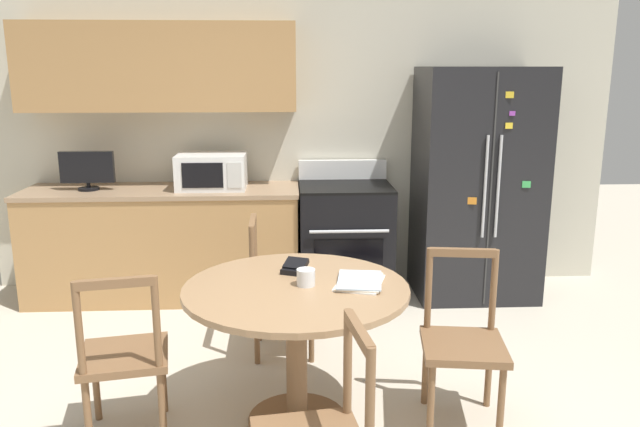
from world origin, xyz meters
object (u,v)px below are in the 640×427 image
oven_range (345,239)px  candle_glass (306,278)px  dining_chair_right (463,343)px  refrigerator (477,184)px  dining_chair_left (124,358)px  countertop_tv (87,169)px  dining_chair_far (279,289)px  wallet (295,268)px  microwave (212,171)px

oven_range → candle_glass: (-0.37, -1.90, 0.33)m
dining_chair_right → oven_range: bearing=-69.2°
refrigerator → dining_chair_left: 3.09m
countertop_tv → candle_glass: 2.53m
dining_chair_right → candle_glass: size_ratio=9.58×
dining_chair_left → candle_glass: size_ratio=9.58×
dining_chair_far → dining_chair_left: (-0.76, -0.95, 0.00)m
dining_chair_right → wallet: bearing=-6.9°
countertop_tv → candle_glass: (1.65, -1.90, -0.27)m
oven_range → dining_chair_right: size_ratio=1.20×
oven_range → wallet: bearing=-104.2°
countertop_tv → dining_chair_left: size_ratio=0.46×
oven_range → candle_glass: size_ratio=11.47×
dining_chair_far → dining_chair_left: size_ratio=1.00×
candle_glass → wallet: 0.21m
refrigerator → oven_range: 1.15m
dining_chair_left → candle_glass: dining_chair_left is taller
dining_chair_left → refrigerator: bearing=29.7°
countertop_tv → wallet: bearing=-46.7°
microwave → dining_chair_left: bearing=-96.2°
refrigerator → dining_chair_left: refrigerator is taller
oven_range → candle_glass: oven_range is taller
countertop_tv → wallet: size_ratio=2.52×
dining_chair_left → microwave: bearing=73.4°
refrigerator → wallet: refrigerator is taller
oven_range → countertop_tv: (-2.02, -0.00, 0.60)m
microwave → oven_range: bearing=-1.4°
countertop_tv → dining_chair_far: bearing=-35.0°
countertop_tv → microwave: bearing=1.6°
dining_chair_right → candle_glass: dining_chair_right is taller
refrigerator → oven_range: refrigerator is taller
candle_glass → refrigerator: bearing=52.5°
microwave → countertop_tv: bearing=-178.4°
dining_chair_far → candle_glass: 0.94m
dining_chair_far → dining_chair_left: 1.21m
countertop_tv → dining_chair_left: bearing=-69.7°
candle_glass → wallet: size_ratio=0.58×
wallet → candle_glass: bearing=-75.6°
dining_chair_left → wallet: size_ratio=5.52×
countertop_tv → dining_chair_right: bearing=-37.9°
dining_chair_right → dining_chair_left: bearing=10.3°
microwave → candle_glass: size_ratio=5.70×
dining_chair_far → refrigerator: bearing=122.2°
oven_range → countertop_tv: size_ratio=2.62×
oven_range → wallet: oven_range is taller
dining_chair_left → oven_range: bearing=46.9°
dining_chair_right → dining_chair_far: (-0.97, 0.87, 0.00)m
microwave → dining_chair_right: (1.50, -1.94, -0.60)m
oven_range → dining_chair_far: size_ratio=1.20×
microwave → dining_chair_right: 2.53m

